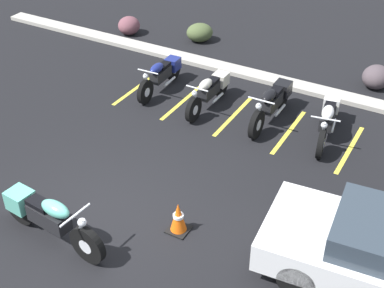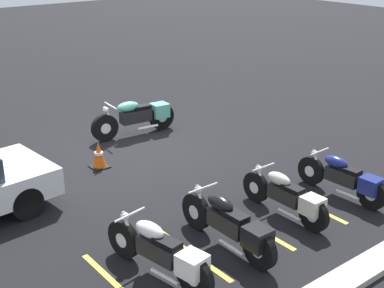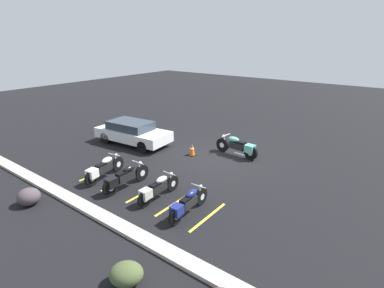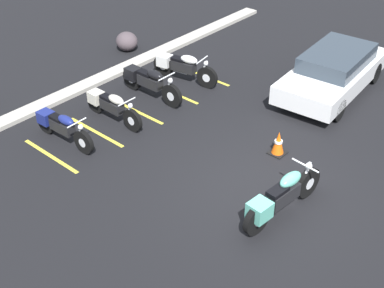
{
  "view_description": "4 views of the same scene",
  "coord_description": "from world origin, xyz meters",
  "px_view_note": "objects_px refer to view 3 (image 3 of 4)",
  "views": [
    {
      "loc": [
        5.2,
        -5.6,
        6.91
      ],
      "look_at": [
        0.95,
        1.86,
        1.02
      ],
      "focal_mm": 50.0,
      "sensor_mm": 36.0,
      "label": 1
    },
    {
      "loc": [
        6.76,
        10.87,
        5.04
      ],
      "look_at": [
        0.11,
        2.43,
        0.84
      ],
      "focal_mm": 50.0,
      "sensor_mm": 36.0,
      "label": 2
    },
    {
      "loc": [
        -7.19,
        11.96,
        5.7
      ],
      "look_at": [
        0.97,
        1.14,
        0.85
      ],
      "focal_mm": 28.0,
      "sensor_mm": 36.0,
      "label": 3
    },
    {
      "loc": [
        -8.2,
        -5.01,
        7.69
      ],
      "look_at": [
        -0.91,
        1.39,
        1.09
      ],
      "focal_mm": 50.0,
      "sensor_mm": 36.0,
      "label": 4
    }
  ],
  "objects_px": {
    "parked_bike_3": "(103,169)",
    "landscape_rock_1": "(126,274)",
    "parked_bike_1": "(157,189)",
    "parked_bike_0": "(187,204)",
    "landscape_rock_2": "(29,197)",
    "traffic_cone": "(192,150)",
    "motorcycle_teal_featured": "(238,146)",
    "car_white": "(132,132)",
    "parked_bike_2": "(124,178)"
  },
  "relations": [
    {
      "from": "parked_bike_3",
      "to": "landscape_rock_1",
      "type": "bearing_deg",
      "value": -132.32
    },
    {
      "from": "parked_bike_1",
      "to": "parked_bike_3",
      "type": "relative_size",
      "value": 0.94
    },
    {
      "from": "parked_bike_0",
      "to": "landscape_rock_2",
      "type": "bearing_deg",
      "value": 118.13
    },
    {
      "from": "parked_bike_0",
      "to": "traffic_cone",
      "type": "bearing_deg",
      "value": 33.26
    },
    {
      "from": "motorcycle_teal_featured",
      "to": "car_white",
      "type": "height_order",
      "value": "car_white"
    },
    {
      "from": "car_white",
      "to": "landscape_rock_2",
      "type": "xyz_separation_m",
      "value": [
        -1.97,
        6.77,
        -0.36
      ]
    },
    {
      "from": "motorcycle_teal_featured",
      "to": "parked_bike_0",
      "type": "relative_size",
      "value": 1.15
    },
    {
      "from": "landscape_rock_1",
      "to": "traffic_cone",
      "type": "height_order",
      "value": "traffic_cone"
    },
    {
      "from": "motorcycle_teal_featured",
      "to": "landscape_rock_2",
      "type": "height_order",
      "value": "motorcycle_teal_featured"
    },
    {
      "from": "parked_bike_2",
      "to": "traffic_cone",
      "type": "bearing_deg",
      "value": 0.36
    },
    {
      "from": "parked_bike_3",
      "to": "motorcycle_teal_featured",
      "type": "bearing_deg",
      "value": -39.57
    },
    {
      "from": "parked_bike_0",
      "to": "car_white",
      "type": "xyz_separation_m",
      "value": [
        6.92,
        -3.88,
        0.24
      ]
    },
    {
      "from": "parked_bike_0",
      "to": "car_white",
      "type": "height_order",
      "value": "car_white"
    },
    {
      "from": "traffic_cone",
      "to": "landscape_rock_2",
      "type": "bearing_deg",
      "value": 76.5
    },
    {
      "from": "parked_bike_2",
      "to": "car_white",
      "type": "distance_m",
      "value": 5.42
    },
    {
      "from": "parked_bike_1",
      "to": "parked_bike_3",
      "type": "xyz_separation_m",
      "value": [
        3.0,
        0.12,
        0.03
      ]
    },
    {
      "from": "motorcycle_teal_featured",
      "to": "landscape_rock_2",
      "type": "relative_size",
      "value": 3.12
    },
    {
      "from": "car_white",
      "to": "landscape_rock_2",
      "type": "bearing_deg",
      "value": -78.91
    },
    {
      "from": "motorcycle_teal_featured",
      "to": "parked_bike_1",
      "type": "relative_size",
      "value": 1.15
    },
    {
      "from": "car_white",
      "to": "parked_bike_1",
      "type": "bearing_deg",
      "value": -39.75
    },
    {
      "from": "parked_bike_3",
      "to": "landscape_rock_2",
      "type": "relative_size",
      "value": 2.86
    },
    {
      "from": "parked_bike_0",
      "to": "parked_bike_3",
      "type": "distance_m",
      "value": 4.53
    },
    {
      "from": "parked_bike_1",
      "to": "car_white",
      "type": "distance_m",
      "value": 6.55
    },
    {
      "from": "motorcycle_teal_featured",
      "to": "parked_bike_2",
      "type": "relative_size",
      "value": 1.06
    },
    {
      "from": "parked_bike_3",
      "to": "landscape_rock_1",
      "type": "xyz_separation_m",
      "value": [
        -5.19,
        3.3,
        -0.18
      ]
    },
    {
      "from": "parked_bike_3",
      "to": "traffic_cone",
      "type": "height_order",
      "value": "parked_bike_3"
    },
    {
      "from": "parked_bike_3",
      "to": "landscape_rock_2",
      "type": "bearing_deg",
      "value": 161.91
    },
    {
      "from": "parked_bike_0",
      "to": "motorcycle_teal_featured",
      "type": "bearing_deg",
      "value": 10.03
    },
    {
      "from": "landscape_rock_1",
      "to": "car_white",
      "type": "bearing_deg",
      "value": -43.28
    },
    {
      "from": "parked_bike_2",
      "to": "car_white",
      "type": "height_order",
      "value": "car_white"
    },
    {
      "from": "motorcycle_teal_featured",
      "to": "traffic_cone",
      "type": "xyz_separation_m",
      "value": [
        1.93,
        1.31,
        -0.21
      ]
    },
    {
      "from": "parked_bike_3",
      "to": "traffic_cone",
      "type": "xyz_separation_m",
      "value": [
        -1.35,
        -4.44,
        -0.17
      ]
    },
    {
      "from": "parked_bike_3",
      "to": "car_white",
      "type": "relative_size",
      "value": 0.5
    },
    {
      "from": "parked_bike_1",
      "to": "motorcycle_teal_featured",
      "type": "bearing_deg",
      "value": -2.92
    },
    {
      "from": "parked_bike_2",
      "to": "traffic_cone",
      "type": "relative_size",
      "value": 3.63
    },
    {
      "from": "motorcycle_teal_featured",
      "to": "car_white",
      "type": "xyz_separation_m",
      "value": [
        5.67,
        1.92,
        0.17
      ]
    },
    {
      "from": "parked_bike_0",
      "to": "landscape_rock_2",
      "type": "distance_m",
      "value": 5.73
    },
    {
      "from": "car_white",
      "to": "motorcycle_teal_featured",
      "type": "bearing_deg",
      "value": 13.53
    },
    {
      "from": "motorcycle_teal_featured",
      "to": "landscape_rock_2",
      "type": "distance_m",
      "value": 9.44
    },
    {
      "from": "landscape_rock_2",
      "to": "parked_bike_0",
      "type": "bearing_deg",
      "value": -149.73
    },
    {
      "from": "parked_bike_0",
      "to": "parked_bike_1",
      "type": "distance_m",
      "value": 1.54
    },
    {
      "from": "parked_bike_2",
      "to": "landscape_rock_2",
      "type": "distance_m",
      "value": 3.4
    },
    {
      "from": "landscape_rock_1",
      "to": "traffic_cone",
      "type": "relative_size",
      "value": 1.31
    },
    {
      "from": "parked_bike_2",
      "to": "parked_bike_3",
      "type": "xyz_separation_m",
      "value": [
        1.39,
        -0.04,
        -0.01
      ]
    },
    {
      "from": "traffic_cone",
      "to": "parked_bike_3",
      "type": "bearing_deg",
      "value": 73.13
    },
    {
      "from": "parked_bike_1",
      "to": "car_white",
      "type": "relative_size",
      "value": 0.48
    },
    {
      "from": "parked_bike_3",
      "to": "landscape_rock_1",
      "type": "height_order",
      "value": "parked_bike_3"
    },
    {
      "from": "parked_bike_1",
      "to": "landscape_rock_1",
      "type": "xyz_separation_m",
      "value": [
        -2.19,
        3.42,
        -0.15
      ]
    },
    {
      "from": "parked_bike_1",
      "to": "landscape_rock_2",
      "type": "xyz_separation_m",
      "value": [
        3.42,
        3.05,
        -0.12
      ]
    },
    {
      "from": "motorcycle_teal_featured",
      "to": "traffic_cone",
      "type": "height_order",
      "value": "motorcycle_teal_featured"
    }
  ]
}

